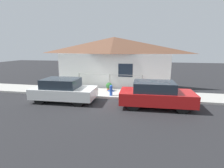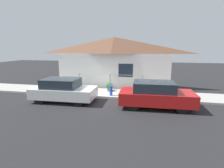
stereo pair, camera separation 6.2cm
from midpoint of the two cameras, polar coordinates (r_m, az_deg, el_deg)
ground_plane at (r=11.27m, az=-2.87°, el=-4.68°), size 60.00×60.00×0.00m
sidewalk at (r=12.29m, az=-1.56°, el=-2.96°), size 24.00×2.23×0.13m
house at (r=14.39m, az=0.78°, el=11.75°), size 9.24×2.23×4.04m
fence at (r=13.06m, az=-0.60°, el=1.06°), size 4.90×0.10×1.15m
car_left at (r=10.86m, az=-15.46°, el=-1.90°), size 3.80×1.88×1.39m
car_right at (r=9.69m, az=14.24°, el=-3.38°), size 3.96×1.89×1.41m
fire_hydrant at (r=11.35m, az=-0.16°, el=-1.98°), size 0.45×0.20×0.70m
potted_plant_near_hydrant at (r=12.64m, az=-0.81°, el=-0.76°), size 0.45×0.45×0.59m
potted_plant_by_fence at (r=13.38m, az=-11.28°, el=-0.02°), size 0.59×0.59×0.69m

